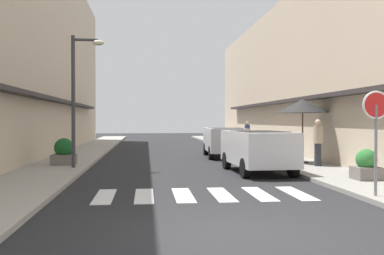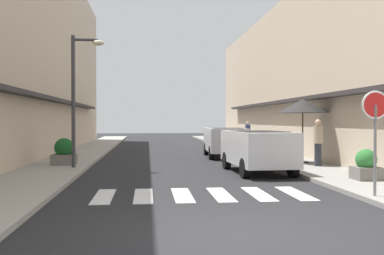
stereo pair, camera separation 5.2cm
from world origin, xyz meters
name	(u,v)px [view 1 (the left image)]	position (x,y,z in m)	size (l,w,h in m)	color
ground_plane	(174,157)	(0.00, 15.28, 0.00)	(84.06, 84.06, 0.00)	#232326
sidewalk_left	(77,157)	(-4.73, 15.28, 0.06)	(2.37, 53.49, 0.12)	#9E998E
sidewalk_right	(267,155)	(4.73, 15.28, 0.06)	(2.37, 53.49, 0.12)	gray
building_row_left	(4,46)	(-8.41, 16.19, 5.52)	(5.50, 36.39, 11.05)	#C6B299
building_row_right	(330,76)	(8.41, 16.19, 4.18)	(5.50, 36.39, 8.37)	#C6B299
crosswalk	(202,195)	(0.00, 3.86, 0.01)	(5.20, 2.20, 0.01)	silver
parked_car_near	(258,147)	(2.49, 8.29, 0.92)	(1.94, 4.22, 1.47)	silver
parked_car_mid	(224,139)	(2.49, 15.04, 0.92)	(1.96, 4.33, 1.47)	silver
round_street_sign	(376,116)	(3.83, 2.65, 1.95)	(0.65, 0.07, 2.39)	slate
street_lamp	(79,86)	(-3.81, 9.69, 3.10)	(1.19, 0.28, 4.81)	#38383D
cafe_umbrella	(303,106)	(4.93, 10.61, 2.40)	(2.07, 2.07, 2.57)	#262626
planter_corner	(366,166)	(4.98, 5.36, 0.52)	(0.73, 0.73, 0.89)	slate
planter_midblock	(64,153)	(-4.56, 10.85, 0.58)	(0.90, 0.90, 1.03)	slate
pedestrian_walking_near	(318,141)	(5.05, 9.27, 1.05)	(0.34, 0.34, 1.76)	#282B33
pedestrian_walking_far	(247,133)	(5.17, 21.75, 0.98)	(0.34, 0.34, 1.64)	#282B33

